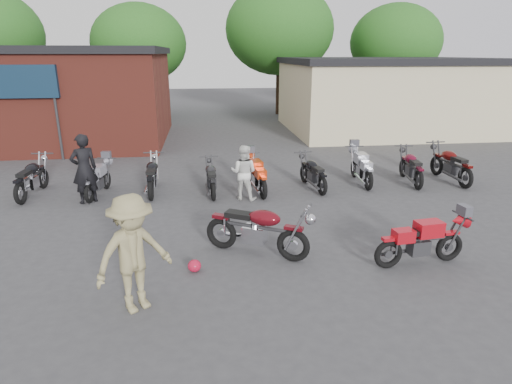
{
  "coord_description": "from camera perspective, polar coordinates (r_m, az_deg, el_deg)",
  "views": [
    {
      "loc": [
        -1.16,
        -7.32,
        4.01
      ],
      "look_at": [
        0.01,
        2.14,
        0.9
      ],
      "focal_mm": 30.0,
      "sensor_mm": 36.0,
      "label": 1
    }
  ],
  "objects": [
    {
      "name": "row_bike_8",
      "position": [
        15.25,
        24.52,
        3.59
      ],
      "size": [
        0.82,
        2.18,
        1.25
      ],
      "primitive_type": null,
      "rotation": [
        0.0,
        0.0,
        1.62
      ],
      "color": "#4B0A09",
      "rests_on": "ground"
    },
    {
      "name": "tree_1",
      "position": [
        29.57,
        -15.17,
        16.87
      ],
      "size": [
        5.92,
        5.92,
        7.4
      ],
      "primitive_type": null,
      "color": "#194B14",
      "rests_on": "ground"
    },
    {
      "name": "ground",
      "position": [
        8.42,
        1.77,
        -10.35
      ],
      "size": [
        90.0,
        90.0,
        0.0
      ],
      "primitive_type": "plane",
      "color": "#39383B"
    },
    {
      "name": "row_bike_5",
      "position": [
        13.25,
        7.58,
        2.75
      ],
      "size": [
        0.9,
        1.95,
        1.09
      ],
      "primitive_type": null,
      "rotation": [
        0.0,
        0.0,
        1.73
      ],
      "color": "black",
      "rests_on": "ground"
    },
    {
      "name": "sportbike",
      "position": [
        9.02,
        21.3,
        -5.87
      ],
      "size": [
        1.92,
        0.82,
        1.08
      ],
      "primitive_type": null,
      "rotation": [
        0.0,
        0.0,
        0.11
      ],
      "color": "red",
      "rests_on": "ground"
    },
    {
      "name": "tree_3",
      "position": [
        32.14,
        17.93,
        16.86
      ],
      "size": [
        6.08,
        6.08,
        7.6
      ],
      "primitive_type": null,
      "color": "#194B14",
      "rests_on": "ground"
    },
    {
      "name": "person_dark",
      "position": [
        12.67,
        -21.93,
        2.88
      ],
      "size": [
        0.85,
        0.76,
        1.95
      ],
      "primitive_type": "imported",
      "rotation": [
        0.0,
        0.0,
        3.67
      ],
      "color": "black",
      "rests_on": "ground"
    },
    {
      "name": "vintage_motorcycle",
      "position": [
        8.74,
        0.31,
        -4.61
      ],
      "size": [
        2.28,
        1.71,
        1.28
      ],
      "primitive_type": null,
      "rotation": [
        0.0,
        0.0,
        -0.51
      ],
      "color": "#550A12",
      "rests_on": "ground"
    },
    {
      "name": "row_bike_2",
      "position": [
        13.11,
        -13.66,
        2.38
      ],
      "size": [
        0.71,
        2.01,
        1.16
      ],
      "primitive_type": null,
      "rotation": [
        0.0,
        0.0,
        1.59
      ],
      "color": "black",
      "rests_on": "ground"
    },
    {
      "name": "brick_building",
      "position": [
        22.8,
        -27.66,
        11.0
      ],
      "size": [
        12.0,
        8.0,
        4.0
      ],
      "primitive_type": "cube",
      "color": "maroon",
      "rests_on": "ground"
    },
    {
      "name": "row_bike_1",
      "position": [
        13.33,
        -20.34,
        1.75
      ],
      "size": [
        0.86,
        1.87,
        1.05
      ],
      "primitive_type": null,
      "rotation": [
        0.0,
        0.0,
        1.42
      ],
      "color": "#9897A5",
      "rests_on": "ground"
    },
    {
      "name": "row_bike_6",
      "position": [
        14.08,
        13.89,
        3.41
      ],
      "size": [
        0.75,
        2.02,
        1.15
      ],
      "primitive_type": null,
      "rotation": [
        0.0,
        0.0,
        1.52
      ],
      "color": "#9698A4",
      "rests_on": "ground"
    },
    {
      "name": "row_bike_7",
      "position": [
        14.59,
        19.98,
        3.37
      ],
      "size": [
        0.92,
        2.07,
        1.16
      ],
      "primitive_type": null,
      "rotation": [
        0.0,
        0.0,
        1.44
      ],
      "color": "#560A1E",
      "rests_on": "ground"
    },
    {
      "name": "row_bike_0",
      "position": [
        14.06,
        -27.76,
        1.9
      ],
      "size": [
        0.81,
        2.09,
        1.19
      ],
      "primitive_type": null,
      "rotation": [
        0.0,
        0.0,
        1.51
      ],
      "color": "black",
      "rests_on": "ground"
    },
    {
      "name": "row_bike_3",
      "position": [
        12.74,
        -6.01,
        2.12
      ],
      "size": [
        0.69,
        1.86,
        1.06
      ],
      "primitive_type": null,
      "rotation": [
        0.0,
        0.0,
        1.62
      ],
      "color": "black",
      "rests_on": "ground"
    },
    {
      "name": "tree_2",
      "position": [
        29.77,
        3.11,
        18.78
      ],
      "size": [
        7.04,
        7.04,
        8.8
      ],
      "primitive_type": null,
      "color": "#194B14",
      "rests_on": "ground"
    },
    {
      "name": "helmet",
      "position": [
        8.4,
        -8.22,
        -9.71
      ],
      "size": [
        0.33,
        0.33,
        0.24
      ],
      "primitive_type": "ellipsoid",
      "rotation": [
        0.0,
        0.0,
        -0.32
      ],
      "color": "#AF122E",
      "rests_on": "ground"
    },
    {
      "name": "person_tan",
      "position": [
        7.09,
        -16.05,
        -7.94
      ],
      "size": [
        1.46,
        1.32,
        1.97
      ],
      "primitive_type": "imported",
      "rotation": [
        0.0,
        0.0,
        0.59
      ],
      "color": "#8E8357",
      "rests_on": "ground"
    },
    {
      "name": "stucco_building",
      "position": [
        24.43,
        16.67,
        12.02
      ],
      "size": [
        10.0,
        8.0,
        3.5
      ],
      "primitive_type": "cube",
      "color": "#C4BD8C",
      "rests_on": "ground"
    },
    {
      "name": "row_bike_4",
      "position": [
        12.82,
        0.11,
        2.48
      ],
      "size": [
        0.87,
        2.01,
        1.13
      ],
      "primitive_type": null,
      "rotation": [
        0.0,
        0.0,
        1.69
      ],
      "color": "red",
      "rests_on": "ground"
    },
    {
      "name": "person_light",
      "position": [
        12.1,
        -1.65,
        2.61
      ],
      "size": [
        0.93,
        0.84,
        1.57
      ],
      "primitive_type": "imported",
      "rotation": [
        0.0,
        0.0,
        2.76
      ],
      "color": "silver",
      "rests_on": "ground"
    }
  ]
}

